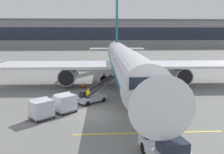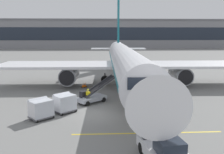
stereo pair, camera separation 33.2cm
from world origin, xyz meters
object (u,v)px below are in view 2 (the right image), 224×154
at_px(safety_cone_wingtip, 83,85).
at_px(ground_crew_by_carts, 59,101).
at_px(baggage_cart_second, 41,108).
at_px(ground_crew_by_loader, 88,95).
at_px(baggage_cart_lead, 64,103).
at_px(pushback_tug, 164,151).
at_px(safety_cone_engine_keepout, 85,85).
at_px(belt_loader, 93,95).
at_px(parked_airplane, 125,61).

bearing_deg(safety_cone_wingtip, ground_crew_by_carts, -98.99).
bearing_deg(baggage_cart_second, ground_crew_by_loader, 47.80).
relative_size(baggage_cart_lead, pushback_tug, 0.55).
distance_m(ground_crew_by_carts, safety_cone_engine_keepout, 11.41).
xyz_separation_m(belt_loader, ground_crew_by_loader, (-0.54, -0.72, 0.16)).
bearing_deg(parked_airplane, baggage_cart_lead, -119.73).
bearing_deg(baggage_cart_second, safety_cone_engine_keepout, 76.39).
bearing_deg(ground_crew_by_loader, baggage_cart_lead, -128.83).
bearing_deg(baggage_cart_second, parked_airplane, 57.72).
bearing_deg(baggage_cart_lead, belt_loader, 51.59).
xyz_separation_m(baggage_cart_second, ground_crew_by_carts, (1.29, 2.31, -0.00)).
distance_m(baggage_cart_lead, ground_crew_by_loader, 3.56).
xyz_separation_m(belt_loader, safety_cone_engine_keepout, (-1.42, 8.22, -0.52)).
bearing_deg(baggage_cart_lead, baggage_cart_second, -136.76).
relative_size(parked_airplane, pushback_tug, 10.37).
height_order(pushback_tug, safety_cone_engine_keepout, pushback_tug).
bearing_deg(safety_cone_wingtip, ground_crew_by_loader, -82.49).
distance_m(ground_crew_by_loader, ground_crew_by_carts, 3.66).
distance_m(pushback_tug, ground_crew_by_loader, 14.00).
distance_m(baggage_cart_second, ground_crew_by_carts, 2.64).
distance_m(belt_loader, ground_crew_by_loader, 0.91).
distance_m(belt_loader, baggage_cart_lead, 4.46).
bearing_deg(safety_cone_wingtip, safety_cone_engine_keepout, 48.50).
relative_size(parked_airplane, safety_cone_engine_keepout, 73.58).
relative_size(belt_loader, baggage_cart_second, 1.89).
relative_size(ground_crew_by_loader, safety_cone_engine_keepout, 2.65).
height_order(pushback_tug, safety_cone_wingtip, pushback_tug).
bearing_deg(belt_loader, pushback_tug, -71.14).
height_order(parked_airplane, ground_crew_by_loader, parked_airplane).
bearing_deg(pushback_tug, safety_cone_engine_keepout, 105.55).
xyz_separation_m(parked_airplane, pushback_tug, (0.12, -23.06, -2.81)).
bearing_deg(parked_airplane, pushback_tug, -89.70).
bearing_deg(ground_crew_by_loader, belt_loader, 53.28).
distance_m(pushback_tug, ground_crew_by_carts, 13.43).
distance_m(parked_airplane, safety_cone_wingtip, 7.21).
relative_size(pushback_tug, safety_cone_wingtip, 7.10).
bearing_deg(safety_cone_wingtip, pushback_tug, -73.61).
bearing_deg(safety_cone_wingtip, baggage_cart_second, -102.83).
relative_size(safety_cone_engine_keepout, safety_cone_wingtip, 1.00).
height_order(belt_loader, safety_cone_wingtip, belt_loader).
height_order(baggage_cart_second, safety_cone_wingtip, baggage_cart_second).
xyz_separation_m(ground_crew_by_loader, ground_crew_by_carts, (-2.87, -2.27, 0.00)).
bearing_deg(baggage_cart_lead, parked_airplane, 60.27).
bearing_deg(safety_cone_engine_keepout, baggage_cart_lead, -96.59).
relative_size(pushback_tug, ground_crew_by_loader, 2.68).
height_order(belt_loader, ground_crew_by_carts, belt_loader).
xyz_separation_m(baggage_cart_second, pushback_tug, (9.38, -8.41, -0.17)).
bearing_deg(safety_cone_wingtip, belt_loader, -78.04).
xyz_separation_m(ground_crew_by_carts, safety_cone_wingtip, (1.73, 10.92, -0.68)).
relative_size(baggage_cart_second, pushback_tug, 0.55).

